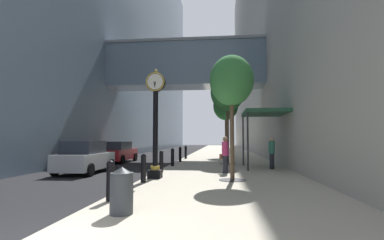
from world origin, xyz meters
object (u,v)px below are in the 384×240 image
(bollard_second, at_px, (143,167))
(street_tree_mid_far, at_px, (226,106))
(street_clock, at_px, (155,118))
(street_tree_near, at_px, (232,82))
(bollard_third, at_px, (161,161))
(pedestrian_walking, at_px, (225,154))
(bollard_fourth, at_px, (173,157))
(bollard_nearest, at_px, (110,180))
(bollard_fifth, at_px, (180,154))
(street_tree_mid_near, at_px, (227,93))
(trash_bin, at_px, (122,190))
(bollard_sixth, at_px, (186,152))
(pedestrian_by_clock, at_px, (272,152))
(car_red_mid, at_px, (117,152))
(car_silver_near, at_px, (85,158))

(bollard_second, relative_size, street_tree_mid_far, 0.18)
(street_clock, distance_m, street_tree_near, 3.60)
(bollard_third, bearing_deg, pedestrian_walking, 0.43)
(bollard_fourth, distance_m, street_tree_near, 7.63)
(street_clock, distance_m, bollard_fourth, 5.92)
(bollard_nearest, bearing_deg, street_clock, 87.74)
(bollard_fifth, relative_size, street_tree_mid_far, 0.18)
(street_tree_mid_near, height_order, trash_bin, street_tree_mid_near)
(bollard_fifth, distance_m, bollard_sixth, 3.39)
(pedestrian_by_clock, relative_size, car_red_mid, 0.42)
(street_clock, height_order, bollard_sixth, street_clock)
(street_clock, bearing_deg, bollard_nearest, -92.26)
(bollard_fifth, bearing_deg, pedestrian_walking, -64.62)
(bollard_fifth, height_order, car_silver_near, car_silver_near)
(street_clock, xyz_separation_m, pedestrian_walking, (3.02, 2.20, -1.64))
(bollard_nearest, height_order, street_tree_near, street_tree_near)
(street_tree_mid_near, bearing_deg, street_clock, -113.79)
(bollard_sixth, height_order, pedestrian_walking, pedestrian_walking)
(bollard_third, bearing_deg, pedestrian_by_clock, 20.21)
(bollard_third, height_order, car_red_mid, car_red_mid)
(street_tree_mid_far, bearing_deg, bollard_second, -101.94)
(street_tree_mid_near, bearing_deg, street_tree_near, -90.00)
(bollard_fifth, bearing_deg, street_tree_near, -69.47)
(street_tree_near, bearing_deg, bollard_third, 144.64)
(bollard_third, relative_size, bollard_fourth, 1.00)
(street_clock, distance_m, bollard_fifth, 9.18)
(bollard_nearest, relative_size, street_tree_mid_far, 0.18)
(bollard_sixth, relative_size, street_tree_near, 0.21)
(bollard_second, xyz_separation_m, bollard_sixth, (0.00, 13.55, 0.00))
(bollard_fourth, xyz_separation_m, pedestrian_walking, (3.20, -3.36, 0.38))
(bollard_third, bearing_deg, bollard_sixth, 90.00)
(bollard_nearest, distance_m, bollard_second, 3.39)
(bollard_fifth, relative_size, street_tree_near, 0.21)
(bollard_sixth, relative_size, car_red_mid, 0.25)
(pedestrian_by_clock, distance_m, car_red_mid, 12.12)
(bollard_fifth, distance_m, car_silver_near, 7.64)
(bollard_nearest, height_order, bollard_sixth, same)
(bollard_fourth, distance_m, trash_bin, 11.46)
(trash_bin, bearing_deg, bollard_nearest, 121.17)
(bollard_fifth, bearing_deg, bollard_third, -90.00)
(street_tree_near, bearing_deg, pedestrian_by_clock, 62.79)
(bollard_sixth, distance_m, street_tree_near, 13.54)
(bollard_second, height_order, bollard_sixth, same)
(bollard_fourth, bearing_deg, street_clock, -88.13)
(bollard_second, relative_size, street_tree_mid_near, 0.18)
(street_tree_mid_near, bearing_deg, bollard_second, -111.80)
(street_clock, height_order, bollard_third, street_clock)
(bollard_fifth, distance_m, car_red_mid, 5.10)
(car_silver_near, bearing_deg, bollard_sixth, 66.61)
(bollard_fourth, distance_m, bollard_sixth, 6.78)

